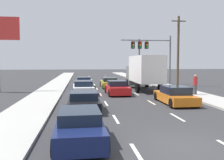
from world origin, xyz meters
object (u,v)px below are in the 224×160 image
at_px(car_white, 83,88).
at_px(traffic_signal_mast, 148,48).
at_px(car_red, 117,88).
at_px(utility_pole_mid, 178,50).
at_px(car_blue, 84,82).
at_px(pedestrian_mid_block, 195,84).
at_px(box_truck, 144,71).
at_px(car_black, 84,101).
at_px(utility_pole_far, 139,57).
at_px(car_yellow, 109,83).
at_px(car_orange, 175,96).
at_px(car_navy, 80,126).

height_order(car_white, traffic_signal_mast, traffic_signal_mast).
bearing_deg(car_red, utility_pole_mid, 38.57).
bearing_deg(traffic_signal_mast, car_white, -134.18).
bearing_deg(car_blue, pedestrian_mid_block, -44.10).
height_order(car_white, box_truck, box_truck).
height_order(car_black, utility_pole_far, utility_pole_far).
distance_m(car_red, utility_pole_mid, 11.80).
relative_size(car_black, box_truck, 0.60).
xyz_separation_m(traffic_signal_mast, pedestrian_mid_block, (1.14, -11.63, -3.86)).
bearing_deg(car_black, car_yellow, 76.65).
distance_m(box_truck, utility_pole_mid, 7.02).
bearing_deg(car_orange, utility_pole_far, 80.60).
relative_size(car_blue, car_yellow, 0.92).
relative_size(car_navy, box_truck, 0.55).
bearing_deg(car_black, utility_pole_far, 71.40).
height_order(car_yellow, traffic_signal_mast, traffic_signal_mast).
bearing_deg(car_yellow, pedestrian_mid_block, -50.88).
distance_m(car_blue, pedestrian_mid_block, 13.58).
bearing_deg(car_navy, box_truck, 67.55).
xyz_separation_m(car_red, car_orange, (3.43, -5.58, -0.00)).
xyz_separation_m(car_red, box_truck, (3.36, 3.08, 1.50)).
xyz_separation_m(car_white, car_yellow, (3.14, 5.66, -0.03)).
distance_m(box_truck, utility_pole_far, 27.88).
bearing_deg(utility_pole_far, car_yellow, -111.44).
distance_m(car_white, traffic_signal_mast, 13.26).
height_order(car_navy, car_orange, car_orange).
bearing_deg(utility_pole_far, car_red, -107.20).
bearing_deg(car_orange, car_navy, -131.43).
height_order(car_black, car_navy, car_navy).
height_order(car_yellow, box_truck, box_truck).
height_order(car_blue, car_white, car_white).
bearing_deg(car_blue, car_red, -68.35).
relative_size(car_white, utility_pole_mid, 0.53).
bearing_deg(car_red, pedestrian_mid_block, -15.66).
bearing_deg(utility_pole_mid, car_black, -130.39).
distance_m(car_blue, utility_pole_mid, 12.36).
height_order(car_black, pedestrian_mid_block, pedestrian_mid_block).
distance_m(box_truck, traffic_signal_mast, 7.57).
distance_m(box_truck, pedestrian_mid_block, 6.11).
relative_size(car_blue, car_white, 0.94).
relative_size(car_orange, pedestrian_mid_block, 2.59).
xyz_separation_m(car_yellow, traffic_signal_mast, (5.60, 3.34, 4.33)).
distance_m(car_navy, pedestrian_mid_block, 15.33).
bearing_deg(pedestrian_mid_block, utility_pole_far, 85.36).
distance_m(car_navy, car_orange, 10.37).
xyz_separation_m(utility_pole_mid, pedestrian_mid_block, (-1.96, -8.84, -3.45)).
distance_m(car_blue, box_truck, 7.92).
xyz_separation_m(car_black, car_red, (3.19, 7.04, 0.04)).
height_order(car_yellow, pedestrian_mid_block, pedestrian_mid_block).
bearing_deg(car_orange, car_red, 121.57).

